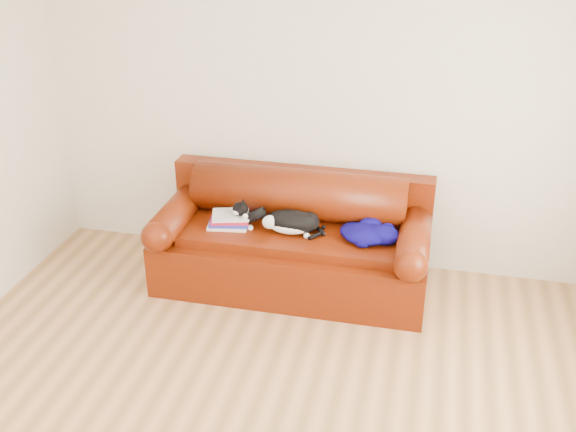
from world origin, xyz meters
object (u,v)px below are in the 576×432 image
sofa_base (292,258)px  book_stack (230,219)px  blanket (368,232)px  cat (291,222)px

sofa_base → book_stack: size_ratio=6.27×
blanket → sofa_base: bearing=175.3°
book_stack → cat: cat is taller
sofa_base → book_stack: bearing=-173.5°
sofa_base → blanket: bearing=-4.7°
book_stack → blanket: size_ratio=0.69×
book_stack → cat: size_ratio=0.55×
cat → book_stack: bearing=169.0°
sofa_base → cat: (0.00, -0.06, 0.35)m
cat → sofa_base: bearing=81.9°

